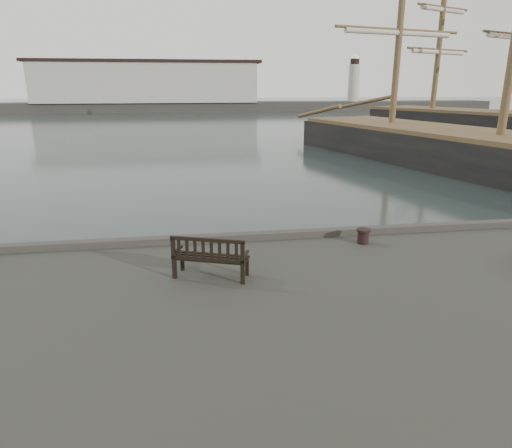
{
  "coord_description": "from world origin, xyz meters",
  "views": [
    {
      "loc": [
        -0.85,
        -11.85,
        5.61
      ],
      "look_at": [
        0.93,
        -0.5,
        2.1
      ],
      "focal_mm": 32.0,
      "sensor_mm": 36.0,
      "label": 1
    }
  ],
  "objects": [
    {
      "name": "ground",
      "position": [
        0.0,
        0.0,
        0.0
      ],
      "size": [
        400.0,
        400.0,
        0.0
      ],
      "primitive_type": "plane",
      "color": "black",
      "rests_on": "ground"
    },
    {
      "name": "breakwater",
      "position": [
        -4.56,
        92.0,
        4.3
      ],
      "size": [
        140.0,
        9.5,
        12.2
      ],
      "color": "#383530",
      "rests_on": "ground"
    },
    {
      "name": "bench",
      "position": [
        -0.39,
        -2.56,
        1.86
      ],
      "size": [
        1.72,
        1.09,
        0.94
      ],
      "rotation": [
        0.0,
        0.0,
        -0.35
      ],
      "color": "black",
      "rests_on": "quay"
    },
    {
      "name": "bollard_right",
      "position": [
        3.76,
        -0.93,
        1.76
      ],
      "size": [
        0.38,
        0.38,
        0.39
      ],
      "primitive_type": "cylinder",
      "rotation": [
        0.0,
        0.0,
        -0.02
      ],
      "color": "black",
      "rests_on": "quay"
    },
    {
      "name": "tall_ship_main",
      "position": [
        19.24,
        14.94,
        0.72
      ],
      "size": [
        16.78,
        38.43,
        28.31
      ],
      "rotation": [
        0.0,
        0.0,
        0.25
      ],
      "color": "black",
      "rests_on": "ground"
    },
    {
      "name": "tall_ship_far",
      "position": [
        32.32,
        32.57,
        0.87
      ],
      "size": [
        18.58,
        31.19,
        26.68
      ],
      "rotation": [
        0.0,
        0.0,
        0.41
      ],
      "color": "black",
      "rests_on": "ground"
    }
  ]
}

